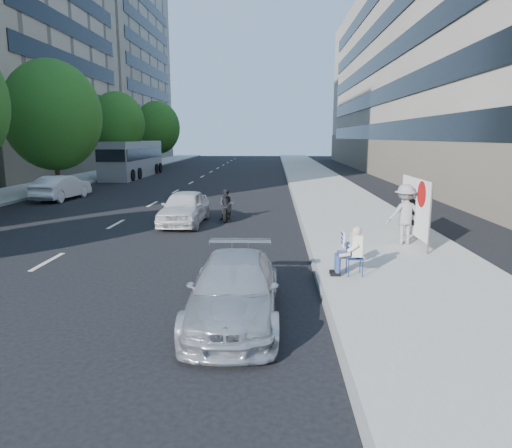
{
  "coord_description": "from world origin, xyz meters",
  "views": [
    {
      "loc": [
        0.29,
        -11.0,
        3.69
      ],
      "look_at": [
        -0.16,
        0.54,
        1.48
      ],
      "focal_mm": 32.0,
      "sensor_mm": 36.0,
      "label": 1
    }
  ],
  "objects_px": {
    "seated_protester": "(351,248)",
    "parked_sedan": "(234,289)",
    "protest_banner": "(415,206)",
    "jogger": "(405,214)",
    "white_sedan_mid": "(61,187)",
    "motorcycle": "(227,206)",
    "bus": "(133,159)",
    "white_sedan_near": "(184,207)"
  },
  "relations": [
    {
      "from": "protest_banner",
      "to": "bus",
      "type": "xyz_separation_m",
      "value": [
        -17.99,
        27.43,
        0.23
      ]
    },
    {
      "from": "protest_banner",
      "to": "motorcycle",
      "type": "bearing_deg",
      "value": 144.68
    },
    {
      "from": "jogger",
      "to": "white_sedan_mid",
      "type": "distance_m",
      "value": 20.56
    },
    {
      "from": "bus",
      "to": "jogger",
      "type": "bearing_deg",
      "value": -57.61
    },
    {
      "from": "protest_banner",
      "to": "parked_sedan",
      "type": "bearing_deg",
      "value": -130.44
    },
    {
      "from": "jogger",
      "to": "white_sedan_mid",
      "type": "height_order",
      "value": "jogger"
    },
    {
      "from": "parked_sedan",
      "to": "white_sedan_mid",
      "type": "bearing_deg",
      "value": 123.03
    },
    {
      "from": "white_sedan_mid",
      "to": "motorcycle",
      "type": "bearing_deg",
      "value": 154.12
    },
    {
      "from": "parked_sedan",
      "to": "motorcycle",
      "type": "height_order",
      "value": "motorcycle"
    },
    {
      "from": "seated_protester",
      "to": "motorcycle",
      "type": "distance_m",
      "value": 9.55
    },
    {
      "from": "protest_banner",
      "to": "white_sedan_near",
      "type": "relative_size",
      "value": 0.72
    },
    {
      "from": "seated_protester",
      "to": "parked_sedan",
      "type": "relative_size",
      "value": 0.3
    },
    {
      "from": "white_sedan_mid",
      "to": "bus",
      "type": "distance_m",
      "value": 16.13
    },
    {
      "from": "jogger",
      "to": "white_sedan_mid",
      "type": "relative_size",
      "value": 0.45
    },
    {
      "from": "seated_protester",
      "to": "jogger",
      "type": "relative_size",
      "value": 0.65
    },
    {
      "from": "jogger",
      "to": "white_sedan_mid",
      "type": "xyz_separation_m",
      "value": [
        -17.07,
        11.46,
        -0.43
      ]
    },
    {
      "from": "white_sedan_near",
      "to": "bus",
      "type": "bearing_deg",
      "value": 113.34
    },
    {
      "from": "seated_protester",
      "to": "bus",
      "type": "relative_size",
      "value": 0.11
    },
    {
      "from": "seated_protester",
      "to": "protest_banner",
      "type": "bearing_deg",
      "value": 54.03
    },
    {
      "from": "seated_protester",
      "to": "motorcycle",
      "type": "bearing_deg",
      "value": 115.52
    },
    {
      "from": "white_sedan_mid",
      "to": "jogger",
      "type": "bearing_deg",
      "value": 151.78
    },
    {
      "from": "parked_sedan",
      "to": "white_sedan_near",
      "type": "bearing_deg",
      "value": 105.69
    },
    {
      "from": "parked_sedan",
      "to": "white_sedan_mid",
      "type": "height_order",
      "value": "white_sedan_mid"
    },
    {
      "from": "seated_protester",
      "to": "white_sedan_mid",
      "type": "xyz_separation_m",
      "value": [
        -14.69,
        15.11,
        -0.15
      ]
    },
    {
      "from": "protest_banner",
      "to": "white_sedan_mid",
      "type": "bearing_deg",
      "value": 146.93
    },
    {
      "from": "seated_protester",
      "to": "white_sedan_near",
      "type": "bearing_deg",
      "value": 127.43
    },
    {
      "from": "motorcycle",
      "to": "seated_protester",
      "type": "bearing_deg",
      "value": -61.1
    },
    {
      "from": "jogger",
      "to": "white_sedan_near",
      "type": "bearing_deg",
      "value": -36.72
    },
    {
      "from": "protest_banner",
      "to": "motorcycle",
      "type": "xyz_separation_m",
      "value": [
        -6.84,
        4.85,
        -0.76
      ]
    },
    {
      "from": "jogger",
      "to": "bus",
      "type": "height_order",
      "value": "bus"
    },
    {
      "from": "protest_banner",
      "to": "parked_sedan",
      "type": "xyz_separation_m",
      "value": [
        -5.52,
        -6.48,
        -0.76
      ]
    },
    {
      "from": "jogger",
      "to": "parked_sedan",
      "type": "distance_m",
      "value": 8.21
    },
    {
      "from": "protest_banner",
      "to": "seated_protester",
      "type": "bearing_deg",
      "value": -125.97
    },
    {
      "from": "seated_protester",
      "to": "parked_sedan",
      "type": "bearing_deg",
      "value": -135.78
    },
    {
      "from": "jogger",
      "to": "parked_sedan",
      "type": "relative_size",
      "value": 0.45
    },
    {
      "from": "seated_protester",
      "to": "protest_banner",
      "type": "relative_size",
      "value": 0.43
    },
    {
      "from": "jogger",
      "to": "motorcycle",
      "type": "height_order",
      "value": "jogger"
    },
    {
      "from": "jogger",
      "to": "motorcycle",
      "type": "distance_m",
      "value": 8.19
    },
    {
      "from": "white_sedan_near",
      "to": "bus",
      "type": "height_order",
      "value": "bus"
    },
    {
      "from": "bus",
      "to": "white_sedan_near",
      "type": "bearing_deg",
      "value": -68.44
    },
    {
      "from": "jogger",
      "to": "parked_sedan",
      "type": "height_order",
      "value": "jogger"
    },
    {
      "from": "white_sedan_near",
      "to": "parked_sedan",
      "type": "bearing_deg",
      "value": -72.07
    }
  ]
}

